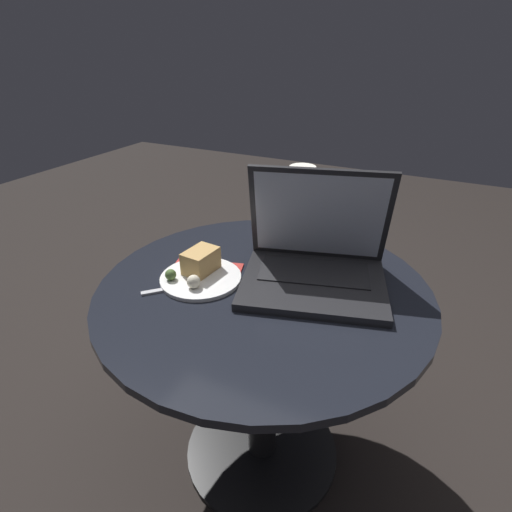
# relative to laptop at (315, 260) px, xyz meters

# --- Properties ---
(ground_plane) EXTENTS (6.00, 6.00, 0.00)m
(ground_plane) POSITION_rel_laptop_xyz_m (-0.09, -0.07, -0.62)
(ground_plane) COLOR black
(table) EXTENTS (0.74, 0.74, 0.57)m
(table) POSITION_rel_laptop_xyz_m (-0.09, -0.07, -0.21)
(table) COLOR black
(table) RESTS_ON ground_plane
(napkin) EXTENTS (0.19, 0.16, 0.00)m
(napkin) POSITION_rel_laptop_xyz_m (-0.24, -0.09, -0.05)
(napkin) COLOR #B7332D
(napkin) RESTS_ON table
(laptop) EXTENTS (0.37, 0.32, 0.25)m
(laptop) POSITION_rel_laptop_xyz_m (0.00, 0.00, 0.00)
(laptop) COLOR #232326
(laptop) RESTS_ON table
(beer_glass) EXTENTS (0.06, 0.06, 0.22)m
(beer_glass) POSITION_rel_laptop_xyz_m (-0.10, 0.14, 0.06)
(beer_glass) COLOR gold
(beer_glass) RESTS_ON table
(snack_plate) EXTENTS (0.18, 0.18, 0.06)m
(snack_plate) POSITION_rel_laptop_xyz_m (-0.24, -0.11, -0.03)
(snack_plate) COLOR white
(snack_plate) RESTS_ON table
(fork) EXTENTS (0.14, 0.15, 0.00)m
(fork) POSITION_rel_laptop_xyz_m (-0.24, -0.15, -0.05)
(fork) COLOR silver
(fork) RESTS_ON table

